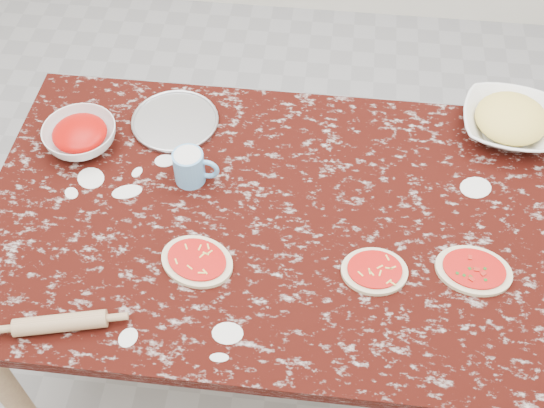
% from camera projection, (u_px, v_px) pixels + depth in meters
% --- Properties ---
extents(ground, '(4.00, 4.00, 0.00)m').
position_uv_depth(ground, '(272.00, 342.00, 2.45)').
color(ground, gray).
extents(worktable, '(1.60, 1.00, 0.75)m').
position_uv_depth(worktable, '(272.00, 233.00, 1.93)').
color(worktable, black).
rests_on(worktable, ground).
extents(pizza_tray, '(0.34, 0.34, 0.01)m').
position_uv_depth(pizza_tray, '(175.00, 122.00, 2.08)').
color(pizza_tray, '#B2B2B7').
rests_on(pizza_tray, worktable).
extents(sauce_bowl, '(0.28, 0.28, 0.07)m').
position_uv_depth(sauce_bowl, '(81.00, 136.00, 2.01)').
color(sauce_bowl, white).
rests_on(sauce_bowl, worktable).
extents(cheese_bowl, '(0.32, 0.32, 0.07)m').
position_uv_depth(cheese_bowl, '(509.00, 123.00, 2.04)').
color(cheese_bowl, white).
rests_on(cheese_bowl, worktable).
extents(flour_mug, '(0.13, 0.09, 0.10)m').
position_uv_depth(flour_mug, '(190.00, 167.00, 1.91)').
color(flour_mug, '#66A8E1').
rests_on(flour_mug, worktable).
extents(pizza_left, '(0.23, 0.21, 0.02)m').
position_uv_depth(pizza_left, '(197.00, 261.00, 1.76)').
color(pizza_left, beige).
rests_on(pizza_left, worktable).
extents(pizza_mid, '(0.18, 0.15, 0.02)m').
position_uv_depth(pizza_mid, '(374.00, 271.00, 1.74)').
color(pizza_mid, beige).
rests_on(pizza_mid, worktable).
extents(pizza_right, '(0.21, 0.17, 0.02)m').
position_uv_depth(pizza_right, '(474.00, 270.00, 1.74)').
color(pizza_right, beige).
rests_on(pizza_right, worktable).
extents(rolling_pin, '(0.23, 0.09, 0.04)m').
position_uv_depth(rolling_pin, '(60.00, 323.00, 1.63)').
color(rolling_pin, tan).
rests_on(rolling_pin, worktable).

